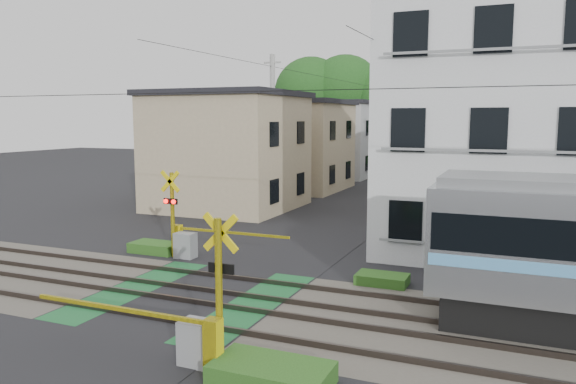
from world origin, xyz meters
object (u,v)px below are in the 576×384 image
at_px(crossing_signal_near, 200,332).
at_px(apartment_block, 532,124).
at_px(pedestrian, 425,172).
at_px(crossing_signal_far, 184,238).

bearing_deg(crossing_signal_near, apartment_block, 65.78).
xyz_separation_m(apartment_block, pedestrian, (-6.97, 20.23, -3.78)).
height_order(crossing_signal_near, crossing_signal_far, same).
distance_m(crossing_signal_near, crossing_signal_far, 8.95).
bearing_deg(crossing_signal_far, pedestrian, 81.04).
bearing_deg(pedestrian, crossing_signal_far, 103.37).
bearing_deg(crossing_signal_far, apartment_block, 27.78).
bearing_deg(crossing_signal_near, crossing_signal_far, 125.29).
distance_m(crossing_signal_far, pedestrian, 26.40).
relative_size(crossing_signal_far, apartment_block, 0.46).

